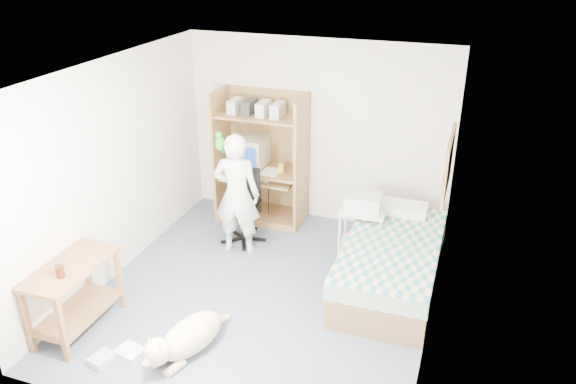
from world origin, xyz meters
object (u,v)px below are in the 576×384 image
(computer_hutch, at_px, (262,163))
(dog, at_px, (186,338))
(bed, at_px, (391,263))
(person, at_px, (237,195))
(side_desk, at_px, (74,288))
(office_chair, at_px, (244,216))
(printer_cart, at_px, (362,224))

(computer_hutch, height_order, dog, computer_hutch)
(computer_hutch, xyz_separation_m, bed, (2.00, -1.12, -0.53))
(computer_hutch, distance_m, person, 0.98)
(side_desk, xyz_separation_m, office_chair, (0.85, 2.26, -0.16))
(printer_cart, bearing_deg, office_chair, -179.16)
(person, height_order, printer_cart, person)
(computer_hutch, xyz_separation_m, office_chair, (-0.00, -0.67, -0.48))
(dog, bearing_deg, office_chair, 117.07)
(computer_hutch, relative_size, printer_cart, 2.74)
(bed, height_order, office_chair, office_chair)
(person, bearing_deg, dog, 92.04)
(person, bearing_deg, side_desk, 58.35)
(printer_cart, bearing_deg, computer_hutch, 156.85)
(bed, height_order, side_desk, side_desk)
(bed, bearing_deg, printer_cart, 130.66)
(office_chair, distance_m, person, 0.54)
(office_chair, bearing_deg, bed, -19.58)
(office_chair, xyz_separation_m, printer_cart, (1.55, 0.08, 0.10))
(computer_hutch, height_order, person, computer_hutch)
(computer_hutch, bearing_deg, person, -86.90)
(computer_hutch, xyz_separation_m, printer_cart, (1.54, -0.59, -0.38))
(side_desk, distance_m, dog, 1.25)
(bed, distance_m, dog, 2.43)
(computer_hutch, relative_size, bed, 0.89)
(dog, bearing_deg, computer_hutch, 114.90)
(side_desk, bearing_deg, bed, 32.50)
(bed, relative_size, side_desk, 2.02)
(side_desk, height_order, dog, side_desk)
(side_desk, height_order, printer_cart, side_desk)
(side_desk, bearing_deg, printer_cart, 44.44)
(side_desk, distance_m, person, 2.18)
(side_desk, height_order, person, person)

